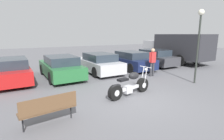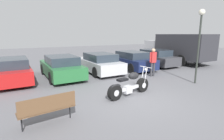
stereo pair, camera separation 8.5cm
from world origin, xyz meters
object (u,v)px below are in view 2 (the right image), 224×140
at_px(motorcycle, 129,86).
at_px(person_standing, 153,60).
at_px(delivery_truck, 178,47).
at_px(lamp_post, 200,32).
at_px(parked_car_dark_grey, 154,58).
at_px(park_bench, 48,107).
at_px(parked_car_green, 61,67).
at_px(parked_car_silver, 99,63).
at_px(parked_car_red, 12,70).
at_px(parked_car_navy, 131,60).

xyz_separation_m(motorcycle, person_standing, (3.20, 2.08, 0.57)).
bearing_deg(delivery_truck, motorcycle, -150.85).
distance_m(delivery_truck, lamp_post, 6.86).
xyz_separation_m(parked_car_dark_grey, person_standing, (-2.72, -2.81, 0.37)).
distance_m(parked_car_dark_grey, delivery_truck, 2.79).
bearing_deg(lamp_post, park_bench, -174.82).
height_order(parked_car_green, delivery_truck, delivery_truck).
bearing_deg(delivery_truck, parked_car_silver, -179.16).
height_order(parked_car_red, park_bench, parked_car_red).
xyz_separation_m(parked_car_silver, delivery_truck, (7.72, 0.11, 0.77)).
xyz_separation_m(parked_car_red, parked_car_silver, (5.04, -0.19, 0.00)).
xyz_separation_m(motorcycle, delivery_truck, (8.61, 4.80, 0.97)).
relative_size(parked_car_red, parked_car_dark_grey, 1.00).
height_order(parked_car_silver, parked_car_navy, same).
bearing_deg(motorcycle, park_bench, -165.58).
bearing_deg(delivery_truck, parked_car_navy, -177.91).
height_order(park_bench, person_standing, person_standing).
height_order(parked_car_red, person_standing, person_standing).
xyz_separation_m(delivery_truck, park_bench, (-11.96, -5.66, -0.85)).
xyz_separation_m(parked_car_green, person_standing, (4.83, -2.47, 0.37)).
xyz_separation_m(parked_car_green, lamp_post, (5.68, -4.74, 1.97)).
bearing_deg(lamp_post, parked_car_silver, 122.99).
relative_size(parked_car_green, parked_car_silver, 1.00).
relative_size(parked_car_navy, person_standing, 2.49).
bearing_deg(lamp_post, parked_car_navy, 97.68).
bearing_deg(parked_car_red, parked_car_navy, -2.03).
distance_m(parked_car_dark_grey, person_standing, 3.94).
bearing_deg(park_bench, parked_car_green, 72.35).
bearing_deg(parked_car_navy, delivery_truck, 2.09).
bearing_deg(lamp_post, parked_car_red, 148.28).
distance_m(motorcycle, parked_car_red, 6.40).
bearing_deg(motorcycle, parked_car_green, 109.67).
bearing_deg(park_bench, parked_car_navy, 38.99).
distance_m(motorcycle, park_bench, 3.46).
xyz_separation_m(parked_car_red, lamp_post, (8.20, -5.07, 1.97)).
bearing_deg(parked_car_dark_grey, park_bench, -148.20).
relative_size(parked_car_silver, park_bench, 2.69).
bearing_deg(lamp_post, delivery_truck, 47.64).
height_order(parked_car_red, parked_car_navy, same).
height_order(parked_car_silver, park_bench, parked_car_silver).
distance_m(motorcycle, lamp_post, 4.60).
distance_m(motorcycle, parked_car_silver, 4.78).
distance_m(parked_car_red, parked_car_green, 2.54).
height_order(park_bench, lamp_post, lamp_post).
distance_m(parked_car_silver, parked_car_navy, 2.52).
distance_m(park_bench, lamp_post, 7.71).
bearing_deg(parked_car_red, parked_car_dark_grey, 0.07).
bearing_deg(parked_car_silver, lamp_post, -57.01).
xyz_separation_m(parked_car_red, parked_car_navy, (7.55, -0.27, 0.00)).
bearing_deg(parked_car_navy, parked_car_dark_grey, 6.35).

